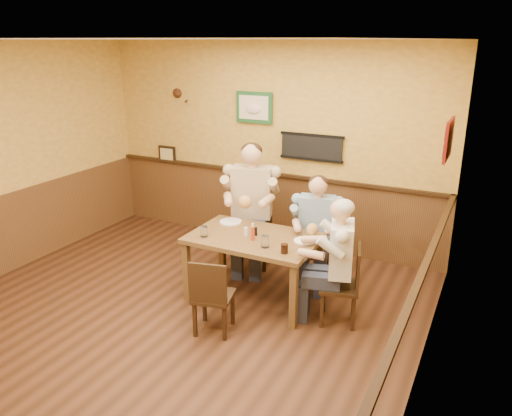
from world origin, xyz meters
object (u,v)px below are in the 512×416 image
Objects in this scene: chair_right_end at (339,285)px; diner_tan_shirt at (252,212)px; water_glass_mid at (265,241)px; salt_shaker at (246,232)px; chair_near_side at (214,294)px; diner_white_elder at (340,269)px; dining_table at (254,244)px; cola_tumbler at (284,249)px; chair_back_right at (316,250)px; hot_sauce_bottle at (253,233)px; water_glass_left at (204,231)px; pepper_shaker at (256,231)px; diner_blue_polo at (316,236)px; chair_back_left at (252,228)px.

diner_tan_shirt reaches higher than chair_right_end.
water_glass_mid is 1.32× the size of salt_shaker.
chair_near_side is 0.68× the size of diner_white_elder.
cola_tumbler is at bearing -29.30° from dining_table.
cola_tumbler reaches higher than chair_back_right.
salt_shaker is at bearing -161.56° from dining_table.
chair_back_right is 4.97× the size of hot_sauce_bottle.
diner_tan_shirt reaches higher than chair_back_right.
water_glass_left is at bearing -98.25° from diner_white_elder.
pepper_shaker is at bearing 102.75° from hot_sauce_bottle.
diner_tan_shirt is 0.86m from pepper_shaker.
diner_blue_polo is 0.92m from salt_shaker.
diner_white_elder is at bearing -5.52° from pepper_shaker.
cola_tumbler is (-0.01, -0.93, 0.20)m from diner_blue_polo.
diner_white_elder is 7.07× the size of hot_sauce_bottle.
chair_back_left reaches higher than pepper_shaker.
chair_back_left is 0.92m from chair_back_right.
diner_white_elder is at bearing -48.02° from chair_back_left.
chair_right_end is 0.91m from diner_blue_polo.
pepper_shaker is (-0.48, -0.63, 0.19)m from diner_blue_polo.
chair_near_side is 6.72× the size of water_glass_left.
chair_near_side is (-0.05, -0.79, -0.25)m from dining_table.
diner_tan_shirt is at bearing 119.67° from pepper_shaker.
chair_near_side is (-1.06, -0.72, -0.01)m from chair_right_end.
chair_back_left is 1.61m from chair_near_side.
diner_white_elder is (1.01, -0.06, -0.06)m from dining_table.
cola_tumbler is (0.24, -0.05, -0.01)m from water_glass_mid.
water_glass_left reaches higher than pepper_shaker.
diner_white_elder reaches higher than chair_back_right.
chair_back_right is 0.18m from diner_blue_polo.
diner_tan_shirt is 1.20× the size of diner_blue_polo.
diner_blue_polo reaches higher than water_glass_mid.
diner_white_elder is 12.99× the size of pepper_shaker.
pepper_shaker is (-0.03, 0.13, -0.04)m from hot_sauce_bottle.
chair_near_side is 0.85m from salt_shaker.
pepper_shaker is (-0.47, 0.30, -0.00)m from cola_tumbler.
chair_back_right is 1.54m from chair_near_side.
pepper_shaker is (0.00, 0.03, 0.14)m from dining_table.
chair_near_side is 6.43× the size of water_glass_mid.
cola_tumbler is at bearing -12.25° from water_glass_mid.
hot_sauce_bottle is at bearing -133.85° from diner_blue_polo.
diner_blue_polo is at bearing 53.45° from dining_table.
salt_shaker is (0.40, 0.22, -0.01)m from water_glass_left.
diner_tan_shirt is 15.70× the size of pepper_shaker.
water_glass_mid is (0.29, 0.57, 0.41)m from chair_near_side.
salt_shaker is (-0.56, 0.24, -0.00)m from cola_tumbler.
pepper_shaker is (0.43, -0.75, 0.07)m from diner_tan_shirt.
hot_sauce_bottle is (0.46, -0.88, 0.11)m from diner_tan_shirt.
diner_tan_shirt is 1.38m from cola_tumbler.
diner_white_elder is 1.00m from hot_sauce_bottle.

